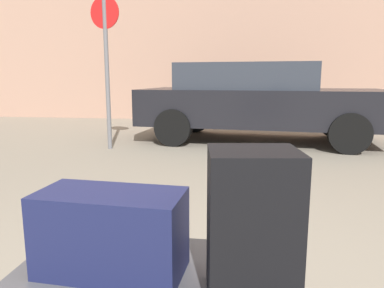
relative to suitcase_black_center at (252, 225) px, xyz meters
name	(u,v)px	position (x,y,z in m)	size (l,w,h in m)	color
suitcase_black_center	(252,225)	(0.00, 0.00, 0.00)	(0.32, 0.28, 0.57)	black
duffel_bag_navy_rear_left	(111,232)	(-0.59, 0.10, -0.11)	(0.61, 0.30, 0.36)	#191E47
parked_car	(257,100)	(0.20, 5.54, 0.13)	(4.46, 2.25, 1.42)	black
bollard_kerb_near	(363,119)	(2.43, 6.69, -0.30)	(0.22, 0.22, 0.64)	#72665B
no_parking_sign	(106,57)	(-2.23, 4.42, 0.87)	(0.50, 0.11, 2.42)	slate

